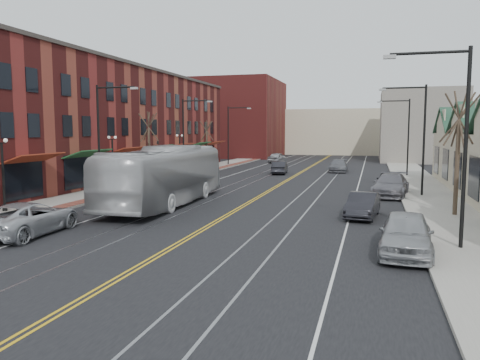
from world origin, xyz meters
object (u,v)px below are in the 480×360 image
Objects in this scene: parked_car_d at (389,181)px; transit_bus at (165,176)px; parked_suv at (28,218)px; parked_car_a at (406,234)px; parked_car_b at (363,205)px; parked_car_c at (391,185)px.

transit_bus is at bearing -139.89° from parked_car_d.
parked_suv is at bearing -126.88° from parked_car_d.
transit_bus reaches higher than parked_suv.
parked_car_d is at bearing -143.19° from transit_bus.
parked_car_a reaches higher than parked_car_b.
parked_car_c is 1.17× the size of parked_car_d.
parked_suv is 26.91m from parked_car_d.
parked_car_b is (-1.80, 7.65, -0.14)m from parked_car_a.
parked_car_d is (0.00, 19.92, -0.01)m from parked_car_a.
parked_car_a reaches higher than parked_suv.
parked_suv is 17.36m from parked_car_b.
transit_bus is 10.08m from parked_suv.
parked_car_d is at bearing 97.95° from parked_car_c.
parked_car_a is 1.17× the size of parked_car_b.
parked_car_a is 1.02× the size of parked_car_d.
parked_suv is 1.13× the size of parked_car_a.
transit_bus is 2.79× the size of parked_car_a.
parked_suv is 0.98× the size of parked_car_c.
parked_car_d reaches higher than parked_suv.
transit_bus is 16.60m from parked_car_c.
transit_bus is 2.47× the size of parked_suv.
parked_car_c is 2.96m from parked_car_d.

